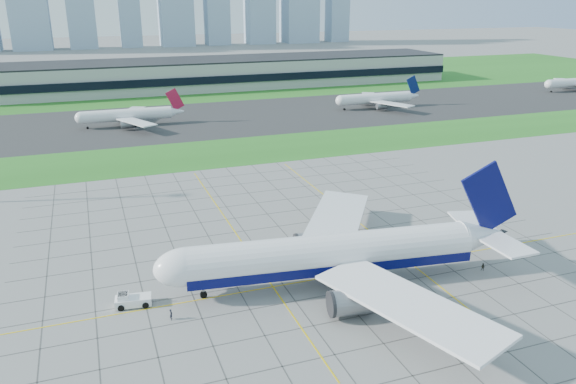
% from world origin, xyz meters
% --- Properties ---
extents(ground, '(1400.00, 1400.00, 0.00)m').
position_xyz_m(ground, '(0.00, 0.00, 0.00)').
color(ground, gray).
rests_on(ground, ground).
extents(grass_median, '(700.00, 35.00, 0.04)m').
position_xyz_m(grass_median, '(0.00, 90.00, 0.02)').
color(grass_median, '#22601B').
rests_on(grass_median, ground).
extents(asphalt_taxiway, '(700.00, 75.00, 0.04)m').
position_xyz_m(asphalt_taxiway, '(0.00, 145.00, 0.03)').
color(asphalt_taxiway, '#383838').
rests_on(asphalt_taxiway, ground).
extents(grass_far, '(700.00, 145.00, 0.04)m').
position_xyz_m(grass_far, '(0.00, 255.00, 0.02)').
color(grass_far, '#22601B').
rests_on(grass_far, ground).
extents(apron_markings, '(120.00, 130.00, 0.03)m').
position_xyz_m(apron_markings, '(0.43, 11.09, 0.02)').
color(apron_markings, '#474744').
rests_on(apron_markings, ground).
extents(terminal, '(260.00, 43.00, 15.80)m').
position_xyz_m(terminal, '(40.00, 229.87, 7.89)').
color(terminal, '#B7B7B2').
rests_on(terminal, ground).
extents(airliner, '(66.67, 67.18, 21.03)m').
position_xyz_m(airliner, '(0.63, -4.44, 5.75)').
color(airliner, white).
rests_on(airliner, ground).
extents(pushback_tug, '(8.74, 3.63, 2.40)m').
position_xyz_m(pushback_tug, '(-34.16, -0.04, 1.07)').
color(pushback_tug, white).
rests_on(pushback_tug, ground).
extents(crew_near, '(0.56, 0.74, 1.85)m').
position_xyz_m(crew_near, '(-28.62, -6.59, 0.92)').
color(crew_near, black).
rests_on(crew_near, ground).
extents(crew_far, '(0.92, 0.96, 1.55)m').
position_xyz_m(crew_far, '(29.05, -9.66, 0.78)').
color(crew_far, '#2A271C').
rests_on(crew_far, ground).
extents(distant_jet_1, '(40.08, 42.66, 14.08)m').
position_xyz_m(distant_jet_1, '(-22.03, 141.90, 4.49)').
color(distant_jet_1, white).
rests_on(distant_jet_1, ground).
extents(distant_jet_2, '(40.89, 42.66, 14.08)m').
position_xyz_m(distant_jet_2, '(88.79, 142.34, 4.49)').
color(distant_jet_2, white).
rests_on(distant_jet_2, ground).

